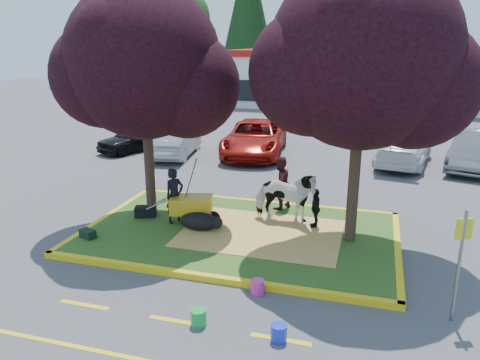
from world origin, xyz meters
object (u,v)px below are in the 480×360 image
(bucket_pink, at_px, (258,287))
(car_silver, at_px, (177,141))
(handler, at_px, (175,196))
(bucket_green, at_px, (199,317))
(car_black, at_px, (134,138))
(calf, at_px, (199,221))
(sign_post, at_px, (460,255))
(bucket_blue, at_px, (279,333))
(wheelbarrow, at_px, (192,205))
(cow, at_px, (285,197))

(bucket_pink, distance_m, car_silver, 12.66)
(handler, bearing_deg, bucket_green, -117.92)
(car_black, xyz_separation_m, car_silver, (2.40, -0.43, 0.05))
(bucket_pink, relative_size, car_silver, 0.08)
(car_black, bearing_deg, car_silver, 13.00)
(bucket_pink, height_order, car_silver, car_silver)
(car_black, bearing_deg, bucket_pink, -28.15)
(calf, xyz_separation_m, sign_post, (6.05, -2.49, 0.96))
(sign_post, height_order, bucket_green, sign_post)
(bucket_blue, xyz_separation_m, car_silver, (-7.33, 12.25, 0.52))
(bucket_blue, bearing_deg, bucket_green, 178.31)
(bucket_pink, distance_m, bucket_blue, 1.62)
(car_black, relative_size, car_silver, 0.89)
(handler, relative_size, bucket_blue, 5.01)
(car_black, bearing_deg, handler, -31.76)
(handler, height_order, car_silver, handler)
(wheelbarrow, xyz_separation_m, bucket_pink, (2.65, -2.96, -0.53))
(calf, height_order, wheelbarrow, wheelbarrow)
(bucket_green, bearing_deg, cow, 83.31)
(sign_post, bearing_deg, car_black, 116.55)
(calf, xyz_separation_m, bucket_pink, (2.30, -2.59, -0.23))
(cow, height_order, sign_post, sign_post)
(handler, bearing_deg, sign_post, -78.88)
(bucket_green, height_order, car_black, car_black)
(handler, distance_m, sign_post, 7.45)
(cow, relative_size, bucket_pink, 5.75)
(sign_post, xyz_separation_m, car_silver, (-10.33, 10.71, -0.67))
(wheelbarrow, height_order, bucket_blue, wheelbarrow)
(cow, height_order, bucket_blue, cow)
(bucket_pink, bearing_deg, calf, 131.60)
(car_black, distance_m, car_silver, 2.44)
(calf, height_order, bucket_green, calf)
(bucket_pink, xyz_separation_m, bucket_blue, (0.75, -1.44, -0.00))
(cow, relative_size, calf, 1.64)
(wheelbarrow, relative_size, bucket_blue, 6.65)
(wheelbarrow, bearing_deg, car_silver, 101.58)
(wheelbarrow, distance_m, car_black, 10.43)
(calf, xyz_separation_m, car_black, (-6.68, 8.65, 0.24))
(calf, height_order, car_silver, car_silver)
(calf, relative_size, bucket_pink, 3.50)
(cow, bearing_deg, bucket_pink, -175.91)
(handler, distance_m, wheelbarrow, 0.55)
(calf, relative_size, handler, 0.70)
(handler, height_order, bucket_green, handler)
(calf, distance_m, sign_post, 6.62)
(cow, bearing_deg, bucket_green, 174.71)
(calf, relative_size, car_silver, 0.27)
(wheelbarrow, relative_size, car_black, 0.57)
(calf, distance_m, bucket_pink, 3.47)
(sign_post, bearing_deg, car_silver, 111.70)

